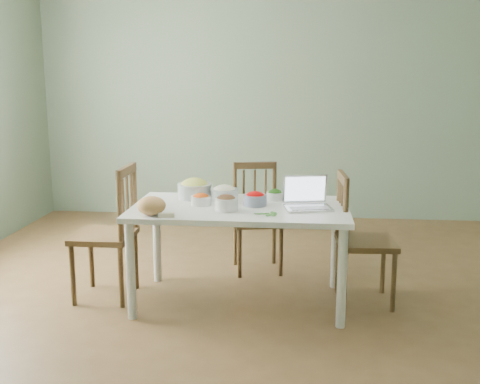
# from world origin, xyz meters

# --- Properties ---
(floor) EXTENTS (5.00, 5.00, 0.00)m
(floor) POSITION_xyz_m (0.00, 0.00, 0.00)
(floor) COLOR #53391F
(floor) RESTS_ON ground
(wall_back) EXTENTS (5.00, 0.00, 2.70)m
(wall_back) POSITION_xyz_m (0.00, 2.50, 1.35)
(wall_back) COLOR slate
(wall_back) RESTS_ON ground
(wall_front) EXTENTS (5.00, 0.00, 2.70)m
(wall_front) POSITION_xyz_m (0.00, -2.50, 1.35)
(wall_front) COLOR slate
(wall_front) RESTS_ON ground
(dining_table) EXTENTS (1.48, 0.83, 0.69)m
(dining_table) POSITION_xyz_m (-0.04, -0.04, 0.35)
(dining_table) COLOR white
(dining_table) RESTS_ON floor
(chair_far) EXTENTS (0.46, 0.44, 0.87)m
(chair_far) POSITION_xyz_m (0.04, 0.64, 0.44)
(chair_far) COLOR #402B16
(chair_far) RESTS_ON floor
(chair_left) EXTENTS (0.40, 0.42, 0.96)m
(chair_left) POSITION_xyz_m (-1.01, -0.04, 0.48)
(chair_left) COLOR #402B16
(chair_left) RESTS_ON floor
(chair_right) EXTENTS (0.41, 0.43, 0.92)m
(chair_right) POSITION_xyz_m (0.83, 0.05, 0.46)
(chair_right) COLOR #402B16
(chair_right) RESTS_ON floor
(bread_boule) EXTENTS (0.22, 0.22, 0.12)m
(bread_boule) POSITION_xyz_m (-0.58, -0.34, 0.75)
(bread_boule) COLOR tan
(bread_boule) RESTS_ON dining_table
(butter_stick) EXTENTS (0.11, 0.05, 0.03)m
(butter_stick) POSITION_xyz_m (-0.47, -0.40, 0.71)
(butter_stick) COLOR beige
(butter_stick) RESTS_ON dining_table
(bowl_squash) EXTENTS (0.28, 0.28, 0.14)m
(bowl_squash) POSITION_xyz_m (-0.39, 0.19, 0.76)
(bowl_squash) COLOR #E0E65C
(bowl_squash) RESTS_ON dining_table
(bowl_carrot) EXTENTS (0.15, 0.15, 0.08)m
(bowl_carrot) POSITION_xyz_m (-0.31, -0.02, 0.73)
(bowl_carrot) COLOR #E05000
(bowl_carrot) RESTS_ON dining_table
(bowl_onion) EXTENTS (0.24, 0.24, 0.11)m
(bowl_onion) POSITION_xyz_m (-0.17, 0.14, 0.75)
(bowl_onion) COLOR beige
(bowl_onion) RESTS_ON dining_table
(bowl_mushroom) EXTENTS (0.17, 0.17, 0.10)m
(bowl_mushroom) POSITION_xyz_m (-0.12, -0.17, 0.74)
(bowl_mushroom) COLOR #472B11
(bowl_mushroom) RESTS_ON dining_table
(bowl_redpep) EXTENTS (0.17, 0.17, 0.09)m
(bowl_redpep) POSITION_xyz_m (0.06, -0.00, 0.74)
(bowl_redpep) COLOR #C50005
(bowl_redpep) RESTS_ON dining_table
(bowl_broccoli) EXTENTS (0.13, 0.13, 0.08)m
(bowl_broccoli) POSITION_xyz_m (0.19, 0.18, 0.73)
(bowl_broccoli) COLOR #1D4615
(bowl_broccoli) RESTS_ON dining_table
(flatbread) EXTENTS (0.20, 0.20, 0.02)m
(flatbread) POSITION_xyz_m (0.31, 0.27, 0.70)
(flatbread) COLOR tan
(flatbread) RESTS_ON dining_table
(basil_bunch) EXTENTS (0.18, 0.18, 0.02)m
(basil_bunch) POSITION_xyz_m (0.15, -0.26, 0.70)
(basil_bunch) COLOR #21511F
(basil_bunch) RESTS_ON dining_table
(laptop) EXTENTS (0.35, 0.30, 0.21)m
(laptop) POSITION_xyz_m (0.43, -0.08, 0.80)
(laptop) COLOR silver
(laptop) RESTS_ON dining_table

